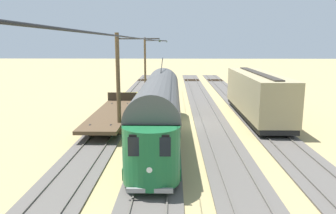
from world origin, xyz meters
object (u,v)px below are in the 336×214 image
(coach_adjacent, at_px, (257,94))
(track_end_bumper, at_px, (131,96))
(catenary_pole_mid_near, at_px, (119,83))
(vintage_streetcar, at_px, (159,107))
(flatcar_far_siding, at_px, (112,114))
(catenary_pole_foreground, at_px, (146,64))
(switch_stand, at_px, (258,101))

(coach_adjacent, relative_size, track_end_bumper, 7.27)
(catenary_pole_mid_near, relative_size, track_end_bumper, 3.99)
(vintage_streetcar, xyz_separation_m, flatcar_far_siding, (4.05, -4.21, -1.41))
(catenary_pole_foreground, bearing_deg, switch_stand, 138.68)
(vintage_streetcar, relative_size, track_end_bumper, 10.11)
(vintage_streetcar, bearing_deg, flatcar_far_siding, -46.09)
(coach_adjacent, bearing_deg, vintage_streetcar, 37.91)
(flatcar_far_siding, height_order, catenary_pole_mid_near, catenary_pole_mid_near)
(catenary_pole_mid_near, bearing_deg, track_end_bumper, -85.20)
(catenary_pole_foreground, relative_size, switch_stand, 5.81)
(catenary_pole_mid_near, bearing_deg, coach_adjacent, -153.21)
(coach_adjacent, bearing_deg, catenary_pole_foreground, -54.96)
(switch_stand, bearing_deg, catenary_pole_mid_near, 39.97)
(catenary_pole_foreground, bearing_deg, catenary_pole_mid_near, 90.00)
(flatcar_far_siding, bearing_deg, switch_stand, -153.05)
(catenary_pole_foreground, relative_size, catenary_pole_mid_near, 1.00)
(track_end_bumper, bearing_deg, flatcar_far_siding, 90.00)
(vintage_streetcar, relative_size, switch_stand, 14.74)
(coach_adjacent, distance_m, catenary_pole_foreground, 19.05)
(track_end_bumper, bearing_deg, coach_adjacent, 141.77)
(switch_stand, bearing_deg, catenary_pole_foreground, -41.32)
(vintage_streetcar, height_order, track_end_bumper, vintage_streetcar)
(flatcar_far_siding, xyz_separation_m, track_end_bumper, (0.00, -11.68, -0.46))
(track_end_bumper, bearing_deg, catenary_pole_foreground, -101.99)
(catenary_pole_foreground, height_order, track_end_bumper, catenary_pole_foreground)
(flatcar_far_siding, bearing_deg, vintage_streetcar, 133.91)
(coach_adjacent, relative_size, catenary_pole_foreground, 1.82)
(coach_adjacent, distance_m, switch_stand, 5.17)
(vintage_streetcar, height_order, catenary_pole_mid_near, catenary_pole_mid_near)
(flatcar_far_siding, xyz_separation_m, catenary_pole_foreground, (-1.27, -17.64, 2.90))
(catenary_pole_foreground, height_order, switch_stand, catenary_pole_foreground)
(coach_adjacent, relative_size, flatcar_far_siding, 1.14)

